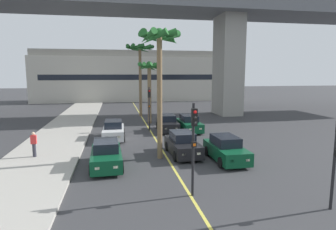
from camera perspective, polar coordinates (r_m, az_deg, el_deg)
The scene contains 16 objects.
sidewalk_left at distance 20.65m, azimuth -23.70°, elevation -7.52°, with size 4.80×80.00×0.15m, color #ADA89E.
lane_stripe_center at distance 28.07m, azimuth -3.72°, elevation -2.90°, with size 0.14×56.00×0.01m, color #DBCC4C.
bridge_overpass at distance 37.13m, azimuth -4.13°, elevation 21.02°, with size 88.35×8.00×17.06m.
pier_building_backdrop at distance 58.42m, azimuth -7.39°, elevation 7.67°, with size 37.23×8.04×9.80m.
car_queue_front at distance 27.05m, azimuth 4.28°, elevation -1.79°, with size 1.85×4.11×1.56m.
car_queue_second at distance 24.30m, azimuth -10.84°, elevation -3.08°, with size 1.91×4.14×1.56m.
car_queue_third at distance 18.43m, azimuth 11.49°, elevation -6.77°, with size 1.86×4.11×1.56m.
car_queue_fourth at distance 27.20m, azimuth -0.10°, elevation -1.71°, with size 1.93×4.15×1.56m.
car_queue_fifth at distance 17.25m, azimuth -12.25°, elevation -7.83°, with size 1.93×4.15×1.56m.
car_queue_sixth at distance 19.34m, azimuth 2.93°, elevation -5.89°, with size 1.93×4.15×1.56m.
traffic_light_median_near at distance 12.51m, azimuth 5.16°, elevation -4.44°, with size 0.24×0.37×4.20m.
traffic_light_median_far at distance 26.89m, azimuth -3.78°, elevation 2.44°, with size 0.24×0.37×4.20m.
palm_tree_near_median at distance 18.00m, azimuth -1.79°, elevation 12.75°, with size 2.66×2.71×8.21m.
palm_tree_mid_median at distance 31.15m, azimuth -3.80°, elevation 8.25°, with size 2.60×2.64×6.75m.
palm_tree_far_median at distance 36.60m, azimuth -5.64°, elevation 11.79°, with size 3.65×3.66×9.11m.
pedestrian_near_crosswalk at distance 20.24m, azimuth -25.26°, elevation -5.24°, with size 0.34×0.22×1.62m.
Camera 1 is at (-3.21, -3.35, 5.48)m, focal length 30.46 mm.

